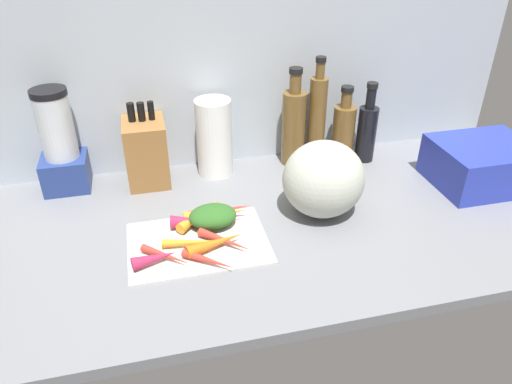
% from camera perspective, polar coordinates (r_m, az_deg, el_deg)
% --- Properties ---
extents(ground_plane, '(1.70, 0.80, 0.03)m').
position_cam_1_polar(ground_plane, '(1.34, 3.47, -3.46)').
color(ground_plane, slate).
extents(wall_back, '(1.70, 0.03, 0.60)m').
position_cam_1_polar(wall_back, '(1.54, -0.38, 14.37)').
color(wall_back, '#ADB7C1').
rests_on(wall_back, ground_plane).
extents(cutting_board, '(0.35, 0.25, 0.01)m').
position_cam_1_polar(cutting_board, '(1.24, -6.83, -5.88)').
color(cutting_board, beige).
rests_on(cutting_board, ground_plane).
extents(carrot_0, '(0.16, 0.07, 0.03)m').
position_cam_1_polar(carrot_0, '(1.20, -4.72, -5.97)').
color(carrot_0, orange).
rests_on(carrot_0, cutting_board).
extents(carrot_1, '(0.12, 0.10, 0.02)m').
position_cam_1_polar(carrot_1, '(1.16, -5.57, -8.02)').
color(carrot_1, red).
rests_on(carrot_1, cutting_board).
extents(carrot_2, '(0.13, 0.12, 0.02)m').
position_cam_1_polar(carrot_2, '(1.21, -3.64, -5.76)').
color(carrot_2, red).
rests_on(carrot_2, cutting_board).
extents(carrot_3, '(0.11, 0.05, 0.03)m').
position_cam_1_polar(carrot_3, '(1.17, -11.86, -7.63)').
color(carrot_3, '#B2264C').
rests_on(carrot_3, cutting_board).
extents(carrot_4, '(0.14, 0.14, 0.03)m').
position_cam_1_polar(carrot_4, '(1.31, -6.54, -2.53)').
color(carrot_4, orange).
rests_on(carrot_4, cutting_board).
extents(carrot_5, '(0.18, 0.04, 0.03)m').
position_cam_1_polar(carrot_5, '(1.32, -4.16, -2.16)').
color(carrot_5, red).
rests_on(carrot_5, cutting_board).
extents(carrot_6, '(0.12, 0.10, 0.02)m').
position_cam_1_polar(carrot_6, '(1.19, -10.57, -7.37)').
color(carrot_6, red).
rests_on(carrot_6, cutting_board).
extents(carrot_7, '(0.18, 0.04, 0.04)m').
position_cam_1_polar(carrot_7, '(1.30, -4.62, -2.57)').
color(carrot_7, orange).
rests_on(carrot_7, cutting_board).
extents(carrot_8, '(0.13, 0.06, 0.04)m').
position_cam_1_polar(carrot_8, '(1.28, -7.33, -3.53)').
color(carrot_8, '#B2264C').
rests_on(carrot_8, cutting_board).
extents(carrot_9, '(0.17, 0.05, 0.02)m').
position_cam_1_polar(carrot_9, '(1.22, -6.97, -5.89)').
color(carrot_9, orange).
rests_on(carrot_9, cutting_board).
extents(carrot_10, '(0.15, 0.04, 0.02)m').
position_cam_1_polar(carrot_10, '(1.30, -4.40, -2.93)').
color(carrot_10, '#B2264C').
rests_on(carrot_10, cutting_board).
extents(carrot_greens_pile, '(0.13, 0.10, 0.05)m').
position_cam_1_polar(carrot_greens_pile, '(1.27, -5.11, -2.91)').
color(carrot_greens_pile, '#2D6023').
rests_on(carrot_greens_pile, cutting_board).
extents(winter_squash, '(0.22, 0.21, 0.21)m').
position_cam_1_polar(winter_squash, '(1.31, 7.99, 1.44)').
color(winter_squash, '#B2B7A8').
rests_on(winter_squash, ground_plane).
extents(knife_block, '(0.12, 0.15, 0.25)m').
position_cam_1_polar(knife_block, '(1.49, -12.80, 4.70)').
color(knife_block, olive).
rests_on(knife_block, ground_plane).
extents(blender_appliance, '(0.13, 0.13, 0.31)m').
position_cam_1_polar(blender_appliance, '(1.52, -22.03, 4.94)').
color(blender_appliance, navy).
rests_on(blender_appliance, ground_plane).
extents(paper_towel_roll, '(0.11, 0.11, 0.24)m').
position_cam_1_polar(paper_towel_roll, '(1.50, -4.95, 6.38)').
color(paper_towel_roll, white).
rests_on(paper_towel_roll, ground_plane).
extents(bottle_0, '(0.07, 0.07, 0.32)m').
position_cam_1_polar(bottle_0, '(1.56, 4.45, 7.83)').
color(bottle_0, brown).
rests_on(bottle_0, ground_plane).
extents(bottle_1, '(0.06, 0.06, 0.35)m').
position_cam_1_polar(bottle_1, '(1.57, 7.18, 8.62)').
color(bottle_1, brown).
rests_on(bottle_1, ground_plane).
extents(bottle_2, '(0.07, 0.07, 0.25)m').
position_cam_1_polar(bottle_2, '(1.61, 10.24, 7.09)').
color(bottle_2, brown).
rests_on(bottle_2, ground_plane).
extents(bottle_3, '(0.06, 0.06, 0.26)m').
position_cam_1_polar(bottle_3, '(1.62, 12.91, 7.08)').
color(bottle_3, black).
rests_on(bottle_3, ground_plane).
extents(dish_rack, '(0.29, 0.24, 0.13)m').
position_cam_1_polar(dish_rack, '(1.61, 25.08, 3.01)').
color(dish_rack, '#2838AD').
rests_on(dish_rack, ground_plane).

